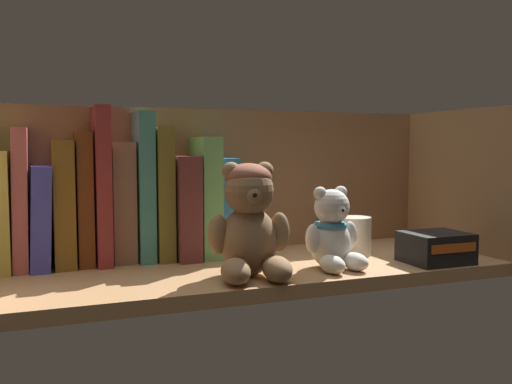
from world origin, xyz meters
TOP-DOWN VIEW (x-y plane):
  - shelf_board at (0.00, 0.00)cm, footprint 77.84×26.82cm
  - shelf_back_panel at (0.00, 14.01)cm, footprint 80.24×1.20cm
  - shelf_side_panel_right at (39.72, 0.00)cm, footprint 1.60×29.22cm
  - book_1 at (-34.17, 11.34)cm, footprint 2.20×13.53cm
  - book_2 at (-31.72, 11.34)cm, footprint 2.40×12.04cm
  - book_3 at (-29.01, 11.34)cm, footprint 3.31×13.84cm
  - book_4 at (-25.84, 11.34)cm, footprint 3.01×12.50cm
  - book_5 at (-22.89, 11.34)cm, footprint 2.29×11.48cm
  - book_6 at (-20.34, 11.34)cm, footprint 2.20×13.32cm
  - book_7 at (-17.19, 11.34)cm, footprint 3.48×9.89cm
  - book_8 at (-13.91, 11.34)cm, footprint 2.47×11.40cm
  - book_9 at (-11.09, 11.34)cm, footprint 2.58×12.30cm
  - book_10 at (-7.70, 11.34)cm, footprint 3.60×14.97cm
  - book_11 at (-4.01, 11.34)cm, footprint 3.17×14.02cm
  - book_12 at (-0.57, 11.34)cm, footprint 3.09×10.94cm
  - teddy_bear_larger at (-2.35, -6.89)cm, footprint 11.72×12.13cm
  - teddy_bear_smaller at (10.91, -6.31)cm, footprint 8.91×9.13cm
  - pillar_candle at (19.06, 0.94)cm, footprint 5.48×5.48cm
  - small_product_box at (27.73, -8.69)cm, footprint 9.49×8.13cm

SIDE VIEW (x-z plane):
  - shelf_board at x=0.00cm, z-range 0.00..2.00cm
  - small_product_box at x=27.73cm, z-range 2.00..6.71cm
  - pillar_candle at x=19.06cm, z-range 2.00..8.37cm
  - teddy_bear_smaller at x=10.91cm, z-range 1.11..13.22cm
  - teddy_bear_larger at x=-2.35cm, z-range 1.59..17.43cm
  - book_3 at x=-29.01cm, z-range 1.95..17.13cm
  - book_12 at x=-0.57cm, z-range 2.00..18.05cm
  - book_10 at x=-7.70cm, z-range 2.00..18.45cm
  - book_1 at x=-34.17cm, z-range 2.00..19.27cm
  - book_7 at x=-17.19cm, z-range 2.00..20.62cm
  - book_4 at x=-25.84cm, z-range 2.00..20.80cm
  - book_11 at x=-4.01cm, z-range 2.00..21.46cm
  - book_5 at x=-22.89cm, z-range 2.00..22.16cm
  - book_2 at x=-31.72cm, z-range 1.99..22.61cm
  - book_9 at x=-11.09cm, z-range 2.00..23.02cm
  - shelf_back_panel at x=0.00cm, z-range 0.00..26.33cm
  - shelf_side_panel_right at x=39.72cm, z-range 0.00..26.33cm
  - book_8 at x=-13.91cm, z-range 2.00..25.30cm
  - book_6 at x=-20.34cm, z-range 2.00..25.96cm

